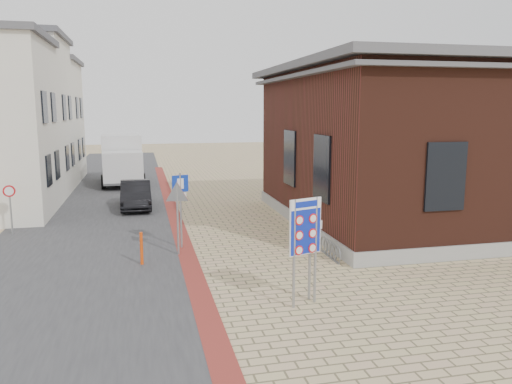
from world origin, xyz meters
name	(u,v)px	position (x,y,z in m)	size (l,w,h in m)	color
ground	(270,286)	(0.00, 0.00, 0.00)	(120.00, 120.00, 0.00)	tan
road_strip	(103,200)	(-5.50, 15.00, 0.01)	(7.00, 60.00, 0.02)	#38383A
curb_strip	(174,216)	(-2.00, 10.00, 0.01)	(0.60, 40.00, 0.02)	maroon
brick_building	(426,142)	(8.99, 7.00, 3.49)	(13.00, 13.00, 6.80)	gray
townhouse_mid	(2,115)	(-10.99, 18.00, 4.57)	(7.40, 6.40, 9.10)	silver
townhouse_far	(26,120)	(-10.99, 24.00, 4.17)	(7.40, 6.40, 8.30)	silver
bike_rack	(330,250)	(2.65, 2.20, 0.26)	(0.08, 1.80, 0.60)	slate
sedan	(136,195)	(-3.74, 12.37, 0.68)	(1.45, 4.15, 1.37)	black
box_truck	(122,159)	(-4.64, 21.01, 1.67)	(2.88, 6.28, 3.23)	slate
border_sign	(305,229)	(0.50, -1.50, 1.98)	(0.91, 0.34, 2.76)	gray
essen_sign	(310,245)	(0.76, -1.14, 1.47)	(0.60, 0.17, 2.24)	gray
parking_sign	(180,197)	(-2.10, 4.50, 1.87)	(0.58, 0.21, 2.71)	gray
yield_sign	(177,201)	(-2.28, 3.67, 1.89)	(0.87, 0.21, 2.47)	gray
speed_sign	(10,202)	(-8.50, 8.00, 1.29)	(0.47, 0.08, 1.98)	gray
bollard	(142,249)	(-3.50, 2.80, 0.54)	(0.10, 0.10, 1.07)	#E1440B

